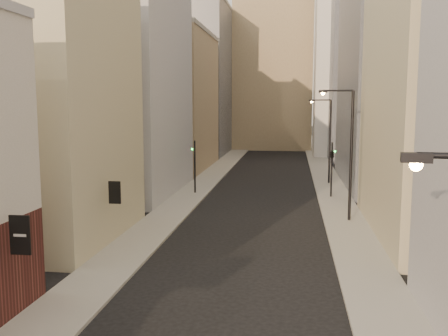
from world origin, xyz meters
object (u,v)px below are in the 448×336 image
Objects in this scene: clock_tower at (274,53)px; traffic_light_left at (195,158)px; white_tower at (342,36)px; streetlamp_far at (328,136)px; traffic_light_right at (332,156)px; streetlamp_mid at (348,147)px.

clock_tower reaches higher than traffic_light_left.
white_tower is 4.72× the size of streetlamp_far.
streetlamp_far is at bearing -97.41° from white_tower.
clock_tower is at bearing -105.59° from traffic_light_left.
traffic_light_right is at bearing -81.86° from clock_tower.
streetlamp_mid is at bearing -82.71° from clock_tower.
traffic_light_left is at bearing -148.39° from streetlamp_far.
traffic_light_right is at bearing 169.03° from traffic_light_left.
streetlamp_mid is at bearing -94.37° from white_tower.
traffic_light_right is at bearing 90.43° from streetlamp_mid.
white_tower is at bearing 83.45° from streetlamp_far.
streetlamp_far is 7.85m from traffic_light_right.
clock_tower is 44.85m from streetlamp_far.
clock_tower reaches higher than white_tower.
streetlamp_mid is 9.06m from traffic_light_right.
streetlamp_far reaches higher than traffic_light_left.
streetlamp_far is at bearing 88.88° from streetlamp_mid.
clock_tower is 5.11× the size of streetlamp_far.
white_tower reaches higher than traffic_light_right.
traffic_light_right is at bearing -96.03° from white_tower.
traffic_light_left is at bearing -114.34° from white_tower.
streetlamp_far is at bearing -87.05° from traffic_light_right.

